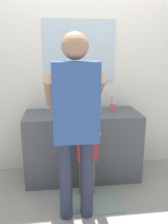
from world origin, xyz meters
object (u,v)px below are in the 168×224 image
Objects in this scene: toothbrush_cup at (113,107)px; child_toddler at (87,148)px; adult_parent at (76,114)px; soap_bottle at (53,107)px.

toothbrush_cup reaches higher than child_toddler.
soap_bottle is at bearing 104.07° from adult_parent.
toothbrush_cup is at bearing 49.88° from child_toddler.
toothbrush_cup is 0.71m from soap_bottle.
adult_parent is (0.20, -0.78, 0.12)m from soap_bottle.
soap_bottle is 0.67m from child_toddler.
child_toddler is at bearing -130.12° from toothbrush_cup.
toothbrush_cup is 0.92m from adult_parent.
adult_parent is at bearing -75.93° from soap_bottle.
soap_bottle is at bearing 125.55° from child_toddler.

